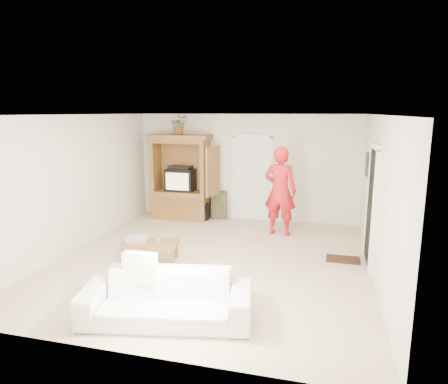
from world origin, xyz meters
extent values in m
plane|color=tan|center=(0.00, 0.00, 0.00)|extent=(6.00, 6.00, 0.00)
plane|color=white|center=(0.00, 0.00, 2.60)|extent=(6.00, 6.00, 0.00)
plane|color=silver|center=(0.00, 3.00, 1.30)|extent=(5.50, 0.00, 5.50)
plane|color=silver|center=(0.00, -3.00, 1.30)|extent=(5.50, 0.00, 5.50)
plane|color=silver|center=(-2.75, 0.00, 1.30)|extent=(0.00, 6.00, 6.00)
plane|color=silver|center=(2.75, 0.00, 1.30)|extent=(0.00, 6.00, 6.00)
cube|color=#935E2D|center=(-1.60, 2.65, 0.35)|extent=(1.40, 0.60, 0.70)
cube|color=#935E2D|center=(-2.25, 2.65, 1.30)|extent=(0.10, 0.60, 1.20)
cube|color=#935E2D|center=(-0.95, 2.65, 1.30)|extent=(0.10, 0.60, 1.20)
cube|color=#935E2D|center=(-1.60, 2.92, 1.30)|extent=(1.40, 0.06, 1.20)
cube|color=#935E2D|center=(-1.60, 2.65, 1.95)|extent=(1.40, 0.60, 0.10)
cube|color=#935E2D|center=(-1.60, 2.65, 2.05)|extent=(1.52, 0.68, 0.10)
cube|color=#935E2D|center=(-0.62, 2.18, 1.30)|extent=(0.16, 0.67, 1.15)
cube|color=black|center=(-1.60, 2.68, 0.97)|extent=(0.70, 0.52, 0.55)
cube|color=tan|center=(-1.60, 2.41, 0.98)|extent=(0.58, 0.02, 0.42)
cube|color=black|center=(-1.60, 2.65, 1.29)|extent=(0.55, 0.35, 0.08)
cube|color=brown|center=(-1.60, 2.37, 0.45)|extent=(1.19, 0.03, 0.25)
cube|color=white|center=(0.15, 2.97, 1.02)|extent=(0.85, 0.05, 2.04)
cube|color=black|center=(2.73, 0.60, 1.02)|extent=(0.05, 0.90, 2.04)
cube|color=black|center=(2.73, 1.90, 1.60)|extent=(0.03, 0.60, 0.48)
cube|color=#382316|center=(2.30, 0.60, 0.01)|extent=(0.60, 0.40, 0.02)
imported|color=#4C7238|center=(-1.60, 2.63, 2.33)|extent=(0.52, 0.49, 0.46)
imported|color=red|center=(0.98, 1.89, 0.97)|extent=(0.77, 0.57, 1.94)
imported|color=silver|center=(0.02, -2.21, 0.31)|extent=(2.27, 1.24, 0.63)
cube|color=brown|center=(-1.06, -0.35, 0.34)|extent=(1.06, 0.71, 0.05)
cube|color=brown|center=(-1.44, -0.63, 0.16)|extent=(0.06, 0.06, 0.31)
cube|color=brown|center=(-1.52, -0.23, 0.16)|extent=(0.06, 0.06, 0.31)
cube|color=brown|center=(-0.60, -0.47, 0.16)|extent=(0.06, 0.06, 0.31)
cube|color=brown|center=(-0.68, -0.07, 0.16)|extent=(0.06, 0.06, 0.31)
cube|color=#FF546F|center=(-1.31, -0.35, 0.40)|extent=(0.42, 0.34, 0.08)
cylinder|color=tan|center=(-0.93, -0.31, 0.41)|extent=(0.08, 0.08, 0.10)
camera|label=1|loc=(1.93, -6.61, 2.65)|focal=32.00mm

